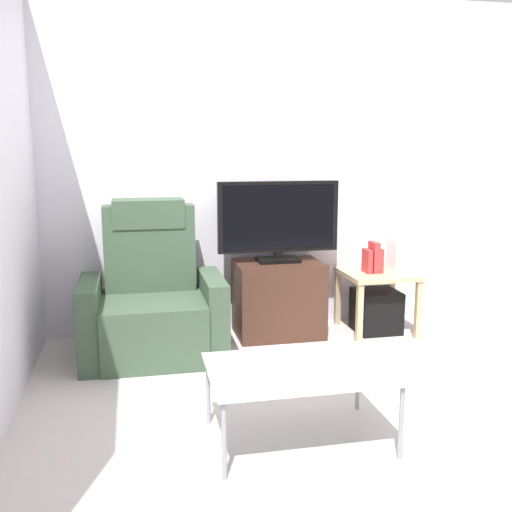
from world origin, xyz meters
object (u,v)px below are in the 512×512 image
at_px(book_rightmost, 378,260).
at_px(recliner_armchair, 152,303).
at_px(game_console, 395,255).
at_px(tv_stand, 278,299).
at_px(television, 278,220).
at_px(book_middle, 374,257).
at_px(cell_phone, 291,366).
at_px(side_table, 377,281).
at_px(subwoofer_box, 376,311).
at_px(coffee_table, 299,372).
at_px(book_leftmost, 367,261).

bearing_deg(book_rightmost, recliner_armchair, -175.77).
bearing_deg(game_console, book_rightmost, -168.77).
xyz_separation_m(tv_stand, television, (0.00, 0.02, 0.61)).
bearing_deg(book_middle, cell_phone, -125.27).
bearing_deg(book_middle, side_table, 24.08).
bearing_deg(tv_stand, subwoofer_box, -5.06).
xyz_separation_m(recliner_armchair, cell_phone, (0.62, -1.41, 0.02)).
xyz_separation_m(television, recliner_armchair, (-0.97, -0.24, -0.53)).
relative_size(book_rightmost, coffee_table, 0.21).
height_order(side_table, book_leftmost, book_leftmost).
xyz_separation_m(tv_stand, book_rightmost, (0.78, -0.09, 0.29)).
xyz_separation_m(subwoofer_box, game_console, (0.15, 0.01, 0.45)).
bearing_deg(tv_stand, side_table, -5.06).
bearing_deg(television, coffee_table, -100.50).
bearing_deg(recliner_armchair, cell_phone, -74.34).
distance_m(television, subwoofer_box, 1.08).
height_order(book_rightmost, game_console, game_console).
height_order(television, book_rightmost, television).
bearing_deg(game_console, book_leftmost, -173.02).
height_order(tv_stand, coffee_table, tv_stand).
distance_m(subwoofer_box, game_console, 0.47).
relative_size(recliner_armchair, game_console, 4.29).
height_order(recliner_armchair, game_console, recliner_armchair).
xyz_separation_m(book_leftmost, book_rightmost, (0.09, 0.00, 0.00)).
height_order(tv_stand, television, television).
distance_m(subwoofer_box, cell_phone, 1.94).
relative_size(recliner_armchair, subwoofer_box, 3.26).
bearing_deg(side_table, book_middle, -155.92).
distance_m(tv_stand, television, 0.61).
distance_m(side_table, game_console, 0.25).
relative_size(subwoofer_box, book_leftmost, 1.80).
relative_size(side_table, book_rightmost, 2.85).
bearing_deg(book_leftmost, game_console, 6.98).
xyz_separation_m(television, cell_phone, (-0.35, -1.64, -0.51)).
height_order(side_table, game_console, game_console).
distance_m(book_leftmost, book_middle, 0.06).
xyz_separation_m(recliner_armchair, subwoofer_box, (1.75, 0.15, -0.21)).
height_order(recliner_armchair, subwoofer_box, recliner_armchair).
height_order(book_middle, coffee_table, book_middle).
distance_m(book_rightmost, cell_phone, 1.91).
bearing_deg(tv_stand, game_console, -3.66).
distance_m(side_table, book_middle, 0.20).
xyz_separation_m(book_middle, game_console, (0.19, 0.03, 0.01)).
height_order(side_table, cell_phone, side_table).
bearing_deg(subwoofer_box, side_table, 90.00).
xyz_separation_m(tv_stand, coffee_table, (-0.31, -1.64, 0.07)).
relative_size(subwoofer_box, game_console, 1.32).
relative_size(television, cell_phone, 6.21).
bearing_deg(tv_stand, book_rightmost, -6.56).
bearing_deg(television, side_table, -6.44).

